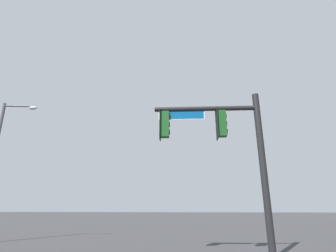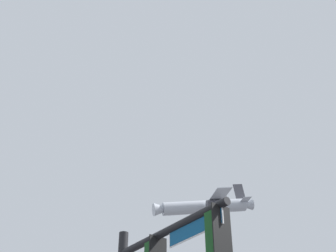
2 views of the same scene
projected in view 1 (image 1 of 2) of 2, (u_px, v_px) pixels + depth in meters
signal_pole_near at (226, 141)px, 10.51m from camera, size 4.33×1.13×6.28m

